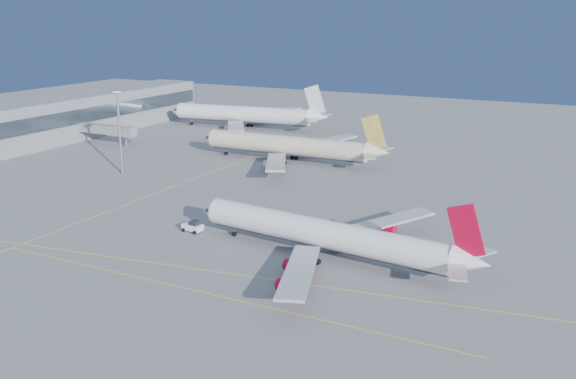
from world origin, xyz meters
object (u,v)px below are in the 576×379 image
Objects in this scene: airliner_etihad at (290,146)px; airliner_third at (246,115)px; pushback_tug at (193,226)px; light_mast at (119,125)px; airliner_virgin at (328,235)px.

airliner_etihad is 61.11m from airliner_third.
light_mast reaches higher than pushback_tug.
light_mast is (-47.11, 32.06, 12.87)m from pushback_tug.
airliner_virgin is at bearing 3.60° from pushback_tug.
airliner_etihad is at bearing -53.05° from airliner_third.
airliner_etihad is 0.93× the size of airliner_third.
light_mast is at bearing 163.55° from airliner_virgin.
pushback_tug is (53.51, -111.06, -4.42)m from airliner_third.
airliner_third is at bearing 121.05° from pushback_tug.
pushback_tug is at bearing -70.71° from airliner_third.
airliner_etihad is 14.07× the size of pushback_tug.
light_mast reaches higher than airliner_etihad.
airliner_etihad is 50.41m from light_mast.
airliner_etihad is at bearing 105.14° from pushback_tug.
airliner_etihad reaches higher than pushback_tug.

